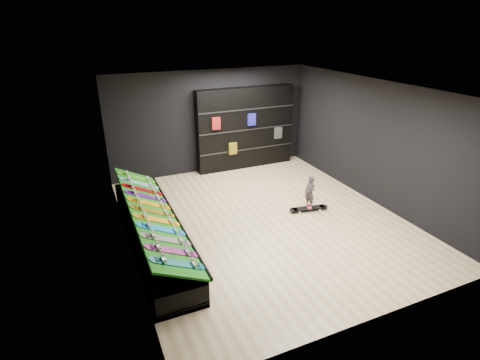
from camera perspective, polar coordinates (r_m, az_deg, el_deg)
name	(u,v)px	position (r m, az deg, el deg)	size (l,w,h in m)	color
floor	(263,219)	(8.76, 3.54, -5.98)	(6.00, 7.00, 0.01)	beige
ceiling	(267,88)	(7.76, 4.10, 13.77)	(6.00, 7.00, 0.01)	white
wall_back	(211,122)	(11.22, -4.49, 8.85)	(6.00, 0.02, 3.00)	black
wall_front	(381,237)	(5.57, 20.66, -8.19)	(6.00, 0.02, 3.00)	black
wall_left	(122,180)	(7.34, -17.52, -0.05)	(0.02, 7.00, 3.00)	black
wall_right	(373,142)	(9.83, 19.63, 5.49)	(0.02, 7.00, 3.00)	black
display_rack	(152,233)	(7.94, -13.21, -7.86)	(0.90, 4.50, 0.50)	black
turf_ramp	(153,213)	(7.72, -13.16, -4.85)	(1.00, 4.50, 0.04)	#12600F
back_shelving	(245,128)	(11.50, 0.82, 7.89)	(3.08, 0.36, 2.46)	black
floor_skateboard	(309,209)	(9.24, 10.41, -4.39)	(0.98, 0.22, 0.09)	black
child	(309,198)	(9.11, 10.54, -2.78)	(0.18, 0.13, 0.49)	black
display_board_0	(178,263)	(6.11, -9.42, -12.39)	(0.98, 0.22, 0.09)	#0C8C99
display_board_1	(172,251)	(6.41, -10.31, -10.54)	(0.98, 0.22, 0.09)	#2626BF
display_board_2	(167,239)	(6.73, -11.11, -8.86)	(0.98, 0.22, 0.09)	black
display_board_3	(162,229)	(7.05, -11.83, -7.33)	(0.98, 0.22, 0.09)	blue
display_board_4	(157,220)	(7.38, -12.49, -5.94)	(0.98, 0.22, 0.09)	orange
display_board_5	(153,211)	(7.71, -13.08, -4.66)	(0.98, 0.22, 0.09)	yellow
display_board_6	(149,203)	(8.05, -13.63, -3.49)	(0.98, 0.22, 0.09)	yellow
display_board_7	(146,196)	(8.38, -14.13, -2.41)	(0.98, 0.22, 0.09)	purple
display_board_8	(143,190)	(8.73, -14.59, -1.42)	(0.98, 0.22, 0.09)	red
display_board_9	(140,183)	(9.07, -15.01, -0.50)	(0.98, 0.22, 0.09)	#0CB2E5
display_board_10	(137,178)	(9.42, -15.40, 0.35)	(0.98, 0.22, 0.09)	green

